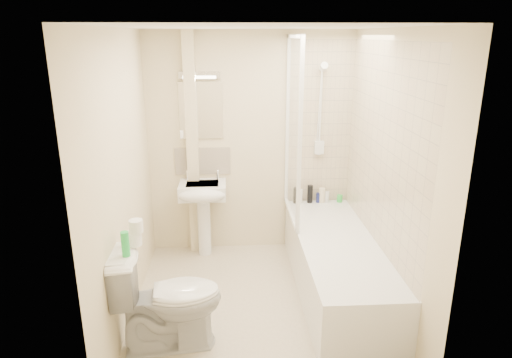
{
  "coord_description": "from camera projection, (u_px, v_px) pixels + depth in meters",
  "views": [
    {
      "loc": [
        -0.23,
        -3.58,
        2.35
      ],
      "look_at": [
        -0.0,
        0.2,
        1.14
      ],
      "focal_mm": 32.0,
      "sensor_mm": 36.0,
      "label": 1
    }
  ],
  "objects": [
    {
      "name": "floor",
      "position": [
        257.0,
        306.0,
        4.13
      ],
      "size": [
        2.5,
        2.5,
        0.0
      ],
      "primitive_type": "plane",
      "color": "beige",
      "rests_on": "ground"
    },
    {
      "name": "wall_back",
      "position": [
        250.0,
        145.0,
        4.95
      ],
      "size": [
        2.2,
        0.02,
        2.4
      ],
      "primitive_type": "cube",
      "color": "beige",
      "rests_on": "ground"
    },
    {
      "name": "wall_left",
      "position": [
        122.0,
        182.0,
        3.7
      ],
      "size": [
        0.02,
        2.5,
        2.4
      ],
      "primitive_type": "cube",
      "color": "beige",
      "rests_on": "ground"
    },
    {
      "name": "wall_right",
      "position": [
        388.0,
        177.0,
        3.83
      ],
      "size": [
        0.02,
        2.5,
        2.4
      ],
      "primitive_type": "cube",
      "color": "beige",
      "rests_on": "ground"
    },
    {
      "name": "ceiling",
      "position": [
        258.0,
        27.0,
        3.4
      ],
      "size": [
        2.2,
        2.5,
        0.02
      ],
      "primitive_type": "cube",
      "color": "white",
      "rests_on": "wall_back"
    },
    {
      "name": "tile_back",
      "position": [
        320.0,
        124.0,
        4.92
      ],
      "size": [
        0.7,
        0.01,
        1.75
      ],
      "primitive_type": "cube",
      "color": "beige",
      "rests_on": "wall_back"
    },
    {
      "name": "tile_right",
      "position": [
        382.0,
        146.0,
        3.93
      ],
      "size": [
        0.01,
        2.1,
        1.75
      ],
      "primitive_type": "cube",
      "color": "beige",
      "rests_on": "wall_right"
    },
    {
      "name": "pipe_boxing",
      "position": [
        192.0,
        147.0,
        4.86
      ],
      "size": [
        0.12,
        0.12,
        2.4
      ],
      "primitive_type": "cube",
      "color": "beige",
      "rests_on": "ground"
    },
    {
      "name": "splashback",
      "position": [
        203.0,
        161.0,
        4.97
      ],
      "size": [
        0.6,
        0.02,
        0.3
      ],
      "primitive_type": "cube",
      "color": "beige",
      "rests_on": "wall_back"
    },
    {
      "name": "mirror",
      "position": [
        201.0,
        111.0,
        4.8
      ],
      "size": [
        0.46,
        0.01,
        0.6
      ],
      "primitive_type": "cube",
      "color": "white",
      "rests_on": "wall_back"
    },
    {
      "name": "strip_light",
      "position": [
        199.0,
        75.0,
        4.66
      ],
      "size": [
        0.42,
        0.07,
        0.07
      ],
      "primitive_type": "cube",
      "color": "silver",
      "rests_on": "wall_back"
    },
    {
      "name": "bathtub",
      "position": [
        336.0,
        265.0,
        4.25
      ],
      "size": [
        0.7,
        2.1,
        0.55
      ],
      "color": "white",
      "rests_on": "ground"
    },
    {
      "name": "shower_screen",
      "position": [
        293.0,
        130.0,
        4.47
      ],
      "size": [
        0.04,
        0.92,
        1.8
      ],
      "color": "white",
      "rests_on": "bathtub"
    },
    {
      "name": "shower_fixture",
      "position": [
        321.0,
        113.0,
        4.84
      ],
      "size": [
        0.1,
        0.16,
        0.99
      ],
      "color": "white",
      "rests_on": "wall_back"
    },
    {
      "name": "pedestal_sink",
      "position": [
        203.0,
        199.0,
        4.86
      ],
      "size": [
        0.49,
        0.46,
        0.95
      ],
      "color": "white",
      "rests_on": "ground"
    },
    {
      "name": "bottle_black_a",
      "position": [
        296.0,
        195.0,
        5.07
      ],
      "size": [
        0.06,
        0.06,
        0.18
      ],
      "primitive_type": "cylinder",
      "color": "black",
      "rests_on": "bathtub"
    },
    {
      "name": "bottle_white_a",
      "position": [
        300.0,
        196.0,
        5.07
      ],
      "size": [
        0.06,
        0.06,
        0.16
      ],
      "primitive_type": "cylinder",
      "color": "white",
      "rests_on": "bathtub"
    },
    {
      "name": "bottle_black_b",
      "position": [
        310.0,
        194.0,
        5.07
      ],
      "size": [
        0.06,
        0.06,
        0.2
      ],
      "primitive_type": "cylinder",
      "color": "black",
      "rests_on": "bathtub"
    },
    {
      "name": "bottle_blue",
      "position": [
        318.0,
        198.0,
        5.09
      ],
      "size": [
        0.04,
        0.04,
        0.11
      ],
      "primitive_type": "cylinder",
      "color": "navy",
      "rests_on": "bathtub"
    },
    {
      "name": "bottle_cream",
      "position": [
        322.0,
        195.0,
        5.08
      ],
      "size": [
        0.07,
        0.07,
        0.16
      ],
      "primitive_type": "cylinder",
      "color": "beige",
      "rests_on": "bathtub"
    },
    {
      "name": "bottle_white_b",
      "position": [
        327.0,
        197.0,
        5.09
      ],
      "size": [
        0.05,
        0.05,
        0.12
      ],
      "primitive_type": "cylinder",
      "color": "silver",
      "rests_on": "bathtub"
    },
    {
      "name": "bottle_green",
      "position": [
        340.0,
        198.0,
        5.11
      ],
      "size": [
        0.06,
        0.06,
        0.08
      ],
      "primitive_type": "cylinder",
      "color": "green",
      "rests_on": "bathtub"
    },
    {
      "name": "toilet",
      "position": [
        168.0,
        298.0,
        3.49
      ],
      "size": [
        0.67,
        0.93,
        0.83
      ],
      "primitive_type": "imported",
      "rotation": [
        0.0,
        0.0,
        1.7
      ],
      "color": "white",
      "rests_on": "ground"
    },
    {
      "name": "toilet_roll_lower",
      "position": [
        134.0,
        238.0,
        3.42
      ],
      "size": [
        0.12,
        0.12,
        0.11
      ],
      "primitive_type": "cylinder",
      "color": "white",
      "rests_on": "toilet"
    },
    {
      "name": "toilet_roll_upper",
      "position": [
        136.0,
        226.0,
        3.39
      ],
      "size": [
        0.1,
        0.1,
        0.1
      ],
      "primitive_type": "cylinder",
      "color": "white",
      "rests_on": "toilet_roll_lower"
    },
    {
      "name": "green_bottle",
      "position": [
        125.0,
        244.0,
        3.23
      ],
      "size": [
        0.06,
        0.06,
        0.19
      ],
      "primitive_type": "cylinder",
      "color": "green",
      "rests_on": "toilet"
    }
  ]
}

